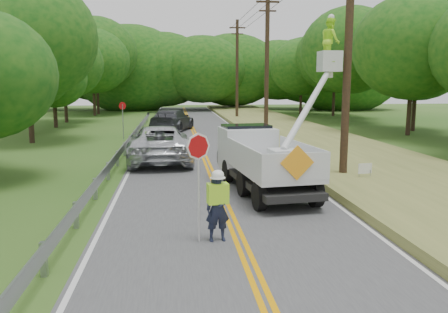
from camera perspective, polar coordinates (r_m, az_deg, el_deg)
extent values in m
plane|color=#275617|center=(8.77, 4.49, -16.15)|extent=(140.00, 140.00, 0.00)
cube|color=#444546|center=(22.15, -2.28, -0.50)|extent=(7.20, 96.00, 0.02)
cube|color=#F49C00|center=(22.14, -2.54, -0.46)|extent=(0.12, 96.00, 0.00)
cube|color=#F49C00|center=(22.16, -2.02, -0.45)|extent=(0.12, 96.00, 0.00)
cube|color=silver|center=(22.18, -11.20, -0.62)|extent=(0.12, 96.00, 0.00)
cube|color=silver|center=(22.65, 6.46, -0.29)|extent=(0.12, 96.00, 0.00)
cube|color=gray|center=(9.76, -21.65, -11.86)|extent=(0.12, 0.14, 0.70)
cube|color=gray|center=(12.53, -18.06, -7.00)|extent=(0.12, 0.14, 0.70)
cube|color=gray|center=(15.38, -15.82, -3.91)|extent=(0.12, 0.14, 0.70)
cube|color=gray|center=(18.28, -14.30, -1.78)|extent=(0.12, 0.14, 0.70)
cube|color=gray|center=(21.21, -13.20, -0.24)|extent=(0.12, 0.14, 0.70)
cube|color=gray|center=(24.16, -12.37, 0.93)|extent=(0.12, 0.14, 0.70)
cube|color=gray|center=(27.12, -11.72, 1.84)|extent=(0.12, 0.14, 0.70)
cube|color=gray|center=(30.08, -11.20, 2.57)|extent=(0.12, 0.14, 0.70)
cube|color=gray|center=(33.06, -10.77, 3.17)|extent=(0.12, 0.14, 0.70)
cube|color=gray|center=(36.03, -10.41, 3.68)|extent=(0.12, 0.14, 0.70)
cube|color=gray|center=(39.01, -10.10, 4.10)|extent=(0.12, 0.14, 0.70)
cube|color=gray|center=(42.00, -9.84, 4.46)|extent=(0.12, 0.14, 0.70)
cube|color=gray|center=(44.98, -9.61, 4.78)|extent=(0.12, 0.14, 0.70)
cube|color=gray|center=(23.13, -12.40, 1.19)|extent=(0.05, 48.00, 0.34)
cylinder|color=black|center=(18.04, 15.29, 12.88)|extent=(0.30, 0.30, 10.00)
cylinder|color=black|center=(32.46, 5.39, 11.41)|extent=(0.30, 0.30, 10.00)
cube|color=black|center=(32.89, 5.51, 18.74)|extent=(1.60, 0.12, 0.12)
cube|color=black|center=(32.80, 5.49, 17.70)|extent=(1.20, 0.10, 0.10)
cylinder|color=black|center=(47.25, 1.65, 10.76)|extent=(0.30, 0.30, 10.00)
cube|color=black|center=(47.54, 1.68, 15.82)|extent=(1.60, 0.12, 0.12)
cube|color=black|center=(47.48, 1.67, 15.11)|extent=(1.20, 0.10, 0.10)
cube|color=olive|center=(23.70, 15.11, 0.18)|extent=(7.00, 96.00, 0.30)
cylinder|color=#332319|center=(30.91, -23.10, 5.01)|extent=(0.32, 0.32, 3.74)
ellipsoid|color=#104813|center=(30.97, -23.65, 13.46)|extent=(8.72, 8.72, 7.68)
cylinder|color=#332319|center=(36.85, -23.01, 4.77)|extent=(0.32, 0.32, 2.70)
ellipsoid|color=#104813|center=(36.78, -23.34, 9.89)|extent=(6.29, 6.29, 5.54)
cylinder|color=#332319|center=(40.92, -20.38, 5.09)|extent=(0.32, 0.32, 2.39)
ellipsoid|color=#104813|center=(40.84, -20.61, 9.17)|extent=(5.57, 5.57, 4.90)
cylinder|color=#332319|center=(45.84, -19.20, 6.03)|extent=(0.32, 0.32, 3.18)
ellipsoid|color=#104813|center=(45.83, -19.47, 10.89)|extent=(7.42, 7.42, 6.53)
cylinder|color=#332319|center=(54.43, -15.95, 6.84)|extent=(0.32, 0.32, 3.60)
ellipsoid|color=#104813|center=(54.45, -16.16, 11.46)|extent=(8.39, 8.39, 7.38)
cylinder|color=#332319|center=(57.04, -15.53, 7.24)|extent=(0.32, 0.32, 4.16)
ellipsoid|color=#104813|center=(57.12, -15.75, 12.34)|extent=(9.72, 9.72, 8.55)
cylinder|color=#332319|center=(35.28, 22.18, 5.41)|extent=(0.32, 0.32, 3.62)
ellipsoid|color=#104813|center=(35.31, 22.62, 12.57)|extent=(8.44, 8.44, 7.42)
cylinder|color=#332319|center=(38.62, 22.70, 5.48)|extent=(0.32, 0.32, 3.38)
ellipsoid|color=#104813|center=(38.62, 23.08, 11.60)|extent=(7.89, 7.89, 6.95)
cylinder|color=#332319|center=(44.44, 15.23, 6.59)|extent=(0.32, 0.32, 3.88)
ellipsoid|color=#104813|center=(44.50, 15.50, 12.70)|extent=(9.05, 9.05, 7.97)
cylinder|color=#332319|center=(49.56, 14.88, 6.92)|extent=(0.32, 0.32, 4.01)
ellipsoid|color=#104813|center=(49.63, 15.12, 12.59)|extent=(9.37, 9.37, 8.24)
cylinder|color=#332319|center=(53.20, 13.57, 7.01)|extent=(0.32, 0.32, 3.82)
ellipsoid|color=#104813|center=(53.24, 13.76, 12.04)|extent=(8.92, 8.92, 7.85)
cylinder|color=#332319|center=(55.64, 9.59, 6.91)|extent=(0.32, 0.32, 3.20)
ellipsoid|color=#104813|center=(55.62, 9.70, 10.94)|extent=(7.47, 7.47, 6.58)
ellipsoid|color=#104813|center=(66.00, -23.86, 9.99)|extent=(11.99, 8.99, 8.99)
ellipsoid|color=#104813|center=(67.55, -19.92, 10.19)|extent=(11.55, 8.66, 8.66)
ellipsoid|color=#104813|center=(65.94, -15.85, 10.43)|extent=(11.33, 8.50, 8.50)
ellipsoid|color=#104813|center=(64.47, -11.68, 10.62)|extent=(16.13, 12.10, 12.10)
ellipsoid|color=#104813|center=(63.96, -7.76, 10.73)|extent=(13.52, 10.14, 10.14)
ellipsoid|color=#104813|center=(62.33, -2.70, 10.85)|extent=(12.01, 9.01, 9.01)
ellipsoid|color=#104813|center=(66.16, 1.16, 10.76)|extent=(13.73, 10.30, 10.30)
ellipsoid|color=#104813|center=(66.50, 6.87, 10.69)|extent=(11.30, 8.47, 8.47)
ellipsoid|color=#104813|center=(66.64, 10.39, 10.61)|extent=(12.33, 9.25, 9.25)
ellipsoid|color=#104813|center=(66.24, 14.86, 10.46)|extent=(16.52, 12.39, 12.39)
imported|color=#191E33|center=(10.84, -0.78, -6.50)|extent=(0.63, 0.45, 1.59)
cube|color=#97D823|center=(10.74, -0.79, -4.65)|extent=(0.52, 0.36, 0.48)
ellipsoid|color=white|center=(10.64, -0.79, -2.32)|extent=(0.30, 0.30, 0.24)
cylinder|color=#B7B7B7|center=(10.71, -3.20, -4.94)|extent=(0.04, 0.04, 2.23)
cylinder|color=#AA0B0E|center=(10.49, -3.26, 1.26)|extent=(0.57, 0.34, 0.64)
cylinder|color=black|center=(13.48, 4.45, -5.00)|extent=(0.36, 0.88, 0.85)
cylinder|color=black|center=(14.10, 11.38, -4.51)|extent=(0.36, 0.88, 0.85)
cylinder|color=black|center=(15.14, 2.44, -3.39)|extent=(0.36, 0.88, 0.85)
cylinder|color=black|center=(15.69, 8.72, -3.04)|extent=(0.36, 0.88, 0.85)
cylinder|color=black|center=(17.25, 0.47, -1.82)|extent=(0.36, 0.88, 0.85)
cylinder|color=black|center=(17.74, 6.07, -1.56)|extent=(0.36, 0.88, 0.85)
cube|color=black|center=(15.63, 5.33, -2.79)|extent=(2.52, 5.87, 0.22)
cube|color=silver|center=(14.96, 6.10, -1.60)|extent=(2.51, 4.30, 0.20)
cube|color=silver|center=(14.59, 2.39, -0.06)|extent=(0.53, 4.07, 0.80)
cube|color=silver|center=(15.24, 9.70, 0.21)|extent=(0.53, 4.07, 0.80)
cube|color=silver|center=(13.01, 9.04, -1.31)|extent=(2.04, 0.29, 0.80)
cube|color=silver|center=(17.76, 2.94, 1.03)|extent=(2.18, 1.91, 1.60)
cube|color=black|center=(17.86, 2.79, 2.94)|extent=(1.90, 1.35, 0.67)
cube|color=silver|center=(13.98, 7.43, -0.55)|extent=(0.89, 0.89, 0.71)
cube|color=silver|center=(17.78, 13.09, 11.53)|extent=(0.76, 0.76, 0.76)
imported|color=#97D823|center=(17.83, 13.18, 13.94)|extent=(0.62, 0.80, 1.65)
cube|color=#FF9E1B|center=(12.93, 9.16, -0.78)|extent=(1.00, 0.16, 1.01)
imported|color=silver|center=(21.88, -8.07, 1.62)|extent=(3.15, 6.36, 1.73)
imported|color=#36383F|center=(35.76, -6.52, 4.55)|extent=(3.90, 6.24, 1.69)
cylinder|color=gray|center=(30.99, -12.54, 4.25)|extent=(0.06, 0.06, 2.35)
cylinder|color=#AA0B0E|center=(30.91, -12.61, 6.22)|extent=(0.45, 0.33, 0.53)
cube|color=white|center=(17.69, 17.25, -1.44)|extent=(0.55, 0.11, 0.38)
cylinder|color=gray|center=(17.66, 16.54, -2.51)|extent=(0.02, 0.02, 0.55)
cylinder|color=gray|center=(17.84, 17.84, -2.46)|extent=(0.02, 0.02, 0.55)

